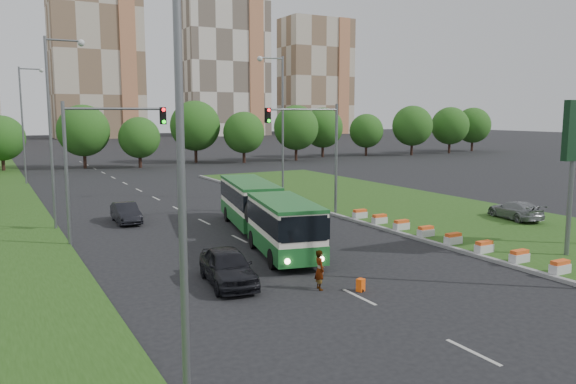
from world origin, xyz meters
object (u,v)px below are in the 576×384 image
articulated_bus (261,212)px  car_median (515,210)px  car_left_near (228,266)px  shopping_trolley (361,285)px  car_left_far (126,213)px  pedestrian (320,270)px  traffic_mast_median (317,142)px  traffic_mast_left (96,149)px

articulated_bus → car_median: 18.01m
articulated_bus → car_left_near: articulated_bus is taller
car_median → shopping_trolley: bearing=33.1°
car_median → shopping_trolley: car_median is taller
articulated_bus → car_left_far: (-5.86, 8.82, -0.92)m
car_median → pedestrian: size_ratio=2.56×
car_median → pedestrian: pedestrian is taller
traffic_mast_median → car_left_near: 17.31m
car_left_far → pedestrian: bearing=-77.1°
traffic_mast_median → car_left_near: size_ratio=1.73×
shopping_trolley → articulated_bus: bearing=64.6°
shopping_trolley → car_left_far: bearing=82.9°
traffic_mast_median → traffic_mast_left: 15.19m
car_left_near → pedestrian: (3.10, -2.54, 0.06)m
car_left_near → pedestrian: 4.00m
car_left_near → car_median: car_left_near is taller
car_left_far → pedestrian: size_ratio=2.40×
traffic_mast_left → shopping_trolley: bearing=-61.4°
traffic_mast_median → car_left_near: traffic_mast_median is taller
traffic_mast_left → shopping_trolley: (7.86, -14.42, -5.08)m
traffic_mast_left → articulated_bus: 9.96m
car_left_near → car_median: size_ratio=1.06×
traffic_mast_left → car_left_far: traffic_mast_left is taller
articulated_bus → pedestrian: size_ratio=9.31×
articulated_bus → pedestrian: articulated_bus is taller
pedestrian → car_left_far: bearing=22.9°
articulated_bus → pedestrian: (-2.01, -9.80, -0.74)m
traffic_mast_median → shopping_trolley: traffic_mast_median is taller
traffic_mast_left → pedestrian: traffic_mast_left is taller
traffic_mast_left → articulated_bus: (8.50, -3.58, -3.76)m
traffic_mast_left → articulated_bus: traffic_mast_left is taller
traffic_mast_left → car_left_far: 7.50m
car_left_near → pedestrian: bearing=-31.2°
car_left_near → shopping_trolley: (4.47, -3.57, -0.52)m
pedestrian → car_left_near: bearing=61.9°
car_left_near → car_left_far: (-0.75, 16.08, -0.12)m
traffic_mast_left → car_median: 27.47m
traffic_mast_median → pedestrian: size_ratio=4.71×
car_left_far → car_median: (23.52, -12.25, 0.11)m
car_median → shopping_trolley: size_ratio=8.13×
car_left_near → shopping_trolley: car_left_near is taller
car_left_near → traffic_mast_median: bearing=53.3°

